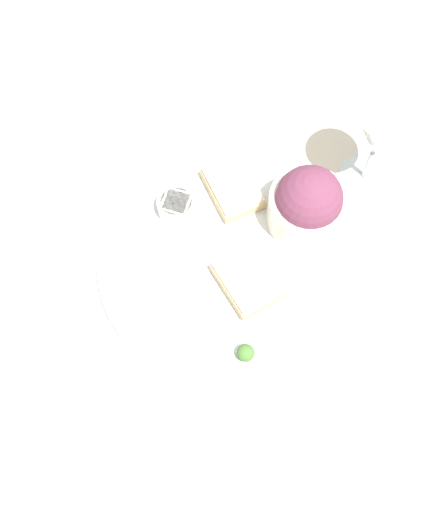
{
  "coord_description": "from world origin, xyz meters",
  "views": [
    {
      "loc": [
        -0.23,
        0.28,
        0.85
      ],
      "look_at": [
        0.0,
        0.0,
        0.03
      ],
      "focal_mm": 45.0,
      "sensor_mm": 36.0,
      "label": 1
    }
  ],
  "objects_px": {
    "sauce_ramekin": "(177,205)",
    "cheese_toast_far": "(233,188)",
    "salad_bowl": "(308,204)",
    "wine_glass": "(379,137)",
    "cheese_toast_near": "(250,278)",
    "fork": "(219,491)"
  },
  "relations": [
    {
      "from": "salad_bowl",
      "to": "cheese_toast_far",
      "type": "relative_size",
      "value": 1.01
    },
    {
      "from": "sauce_ramekin",
      "to": "wine_glass",
      "type": "xyz_separation_m",
      "value": [
        -0.18,
        -0.23,
        0.08
      ]
    },
    {
      "from": "sauce_ramekin",
      "to": "cheese_toast_far",
      "type": "height_order",
      "value": "same"
    },
    {
      "from": "sauce_ramekin",
      "to": "wine_glass",
      "type": "relative_size",
      "value": 0.36
    },
    {
      "from": "salad_bowl",
      "to": "cheese_toast_near",
      "type": "relative_size",
      "value": 1.03
    },
    {
      "from": "cheese_toast_near",
      "to": "wine_glass",
      "type": "bearing_deg",
      "value": -95.32
    },
    {
      "from": "salad_bowl",
      "to": "cheese_toast_near",
      "type": "bearing_deg",
      "value": 90.21
    },
    {
      "from": "salad_bowl",
      "to": "cheese_toast_far",
      "type": "distance_m",
      "value": 0.12
    },
    {
      "from": "cheese_toast_far",
      "to": "fork",
      "type": "xyz_separation_m",
      "value": [
        -0.25,
        0.34,
        -0.02
      ]
    },
    {
      "from": "salad_bowl",
      "to": "cheese_toast_near",
      "type": "xyz_separation_m",
      "value": [
        -0.0,
        0.13,
        -0.03
      ]
    },
    {
      "from": "cheese_toast_far",
      "to": "wine_glass",
      "type": "bearing_deg",
      "value": -130.25
    },
    {
      "from": "sauce_ramekin",
      "to": "wine_glass",
      "type": "distance_m",
      "value": 0.3
    },
    {
      "from": "sauce_ramekin",
      "to": "cheese_toast_far",
      "type": "distance_m",
      "value": 0.09
    },
    {
      "from": "cheese_toast_far",
      "to": "wine_glass",
      "type": "xyz_separation_m",
      "value": [
        -0.13,
        -0.16,
        0.08
      ]
    },
    {
      "from": "cheese_toast_near",
      "to": "fork",
      "type": "xyz_separation_m",
      "value": [
        -0.14,
        0.24,
        -0.02
      ]
    },
    {
      "from": "fork",
      "to": "sauce_ramekin",
      "type": "bearing_deg",
      "value": -41.4
    },
    {
      "from": "cheese_toast_far",
      "to": "fork",
      "type": "relative_size",
      "value": 0.67
    },
    {
      "from": "sauce_ramekin",
      "to": "fork",
      "type": "xyz_separation_m",
      "value": [
        -0.3,
        0.26,
        -0.03
      ]
    },
    {
      "from": "cheese_toast_far",
      "to": "fork",
      "type": "distance_m",
      "value": 0.42
    },
    {
      "from": "salad_bowl",
      "to": "cheese_toast_near",
      "type": "distance_m",
      "value": 0.13
    },
    {
      "from": "cheese_toast_near",
      "to": "fork",
      "type": "height_order",
      "value": "cheese_toast_near"
    },
    {
      "from": "salad_bowl",
      "to": "wine_glass",
      "type": "height_order",
      "value": "wine_glass"
    }
  ]
}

